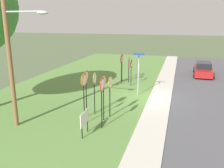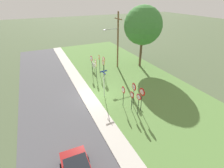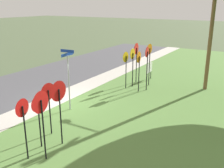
{
  "view_description": "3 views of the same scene",
  "coord_description": "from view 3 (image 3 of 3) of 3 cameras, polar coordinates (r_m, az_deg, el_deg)",
  "views": [
    {
      "loc": [
        -17.02,
        -2.03,
        5.61
      ],
      "look_at": [
        -0.4,
        2.71,
        1.01
      ],
      "focal_mm": 38.75,
      "sensor_mm": 36.0,
      "label": 1
    },
    {
      "loc": [
        15.47,
        -5.2,
        10.34
      ],
      "look_at": [
        0.17,
        2.07,
        1.17
      ],
      "focal_mm": 26.59,
      "sensor_mm": 36.0,
      "label": 2
    },
    {
      "loc": [
        10.4,
        9.46,
        5.45
      ],
      "look_at": [
        -1.5,
        2.31,
        1.13
      ],
      "focal_mm": 41.74,
      "sensor_mm": 36.0,
      "label": 3
    }
  ],
  "objects": [
    {
      "name": "notice_board",
      "position": [
        19.19,
        8.14,
        3.31
      ],
      "size": [
        1.1,
        0.08,
        1.25
      ],
      "rotation": [
        0.0,
        0.0,
        0.03
      ],
      "color": "black",
      "rests_on": "grass_median"
    },
    {
      "name": "stop_sign_far_left",
      "position": [
        16.29,
        5.9,
        4.66
      ],
      "size": [
        0.71,
        0.12,
        2.58
      ],
      "rotation": [
        0.0,
        0.0,
        0.09
      ],
      "color": "black",
      "rests_on": "grass_median"
    },
    {
      "name": "street_name_post",
      "position": [
        13.52,
        -9.52,
        1.96
      ],
      "size": [
        0.96,
        0.82,
        3.2
      ],
      "rotation": [
        0.0,
        0.0,
        0.05
      ],
      "color": "#9EA0A8",
      "rests_on": "grass_median"
    },
    {
      "name": "sidewalk_strip",
      "position": [
        15.58,
        -12.76,
        -3.52
      ],
      "size": [
        44.0,
        1.6,
        0.06
      ],
      "primitive_type": "cube",
      "color": "#BCB7AD",
      "rests_on": "ground_plane"
    },
    {
      "name": "stop_sign_far_center",
      "position": [
        16.91,
        3.03,
        4.79
      ],
      "size": [
        0.68,
        0.1,
        2.44
      ],
      "rotation": [
        0.0,
        0.0,
        -0.03
      ],
      "color": "black",
      "rests_on": "grass_median"
    },
    {
      "name": "utility_pole",
      "position": [
        17.47,
        20.6,
        13.16
      ],
      "size": [
        2.1,
        2.48,
        8.26
      ],
      "color": "brown",
      "rests_on": "grass_median"
    },
    {
      "name": "yield_sign_near_right",
      "position": [
        10.14,
        -11.6,
        -2.86
      ],
      "size": [
        0.81,
        0.11,
        2.63
      ],
      "rotation": [
        0.0,
        0.0,
        -0.05
      ],
      "color": "black",
      "rests_on": "grass_median"
    },
    {
      "name": "yield_sign_near_left",
      "position": [
        9.28,
        -15.27,
        -5.26
      ],
      "size": [
        0.8,
        0.12,
        2.6
      ],
      "rotation": [
        0.0,
        0.0,
        0.08
      ],
      "color": "black",
      "rests_on": "grass_median"
    },
    {
      "name": "yield_sign_far_right",
      "position": [
        11.14,
        -13.81,
        -2.68
      ],
      "size": [
        0.76,
        0.11,
        2.29
      ],
      "rotation": [
        0.0,
        0.0,
        -0.07
      ],
      "color": "black",
      "rests_on": "grass_median"
    },
    {
      "name": "stop_sign_far_right",
      "position": [
        17.62,
        8.2,
        6.12
      ],
      "size": [
        0.67,
        0.11,
        2.85
      ],
      "rotation": [
        0.0,
        0.0,
        -0.09
      ],
      "color": "black",
      "rests_on": "grass_median"
    },
    {
      "name": "grass_median",
      "position": [
        12.23,
        11.44,
        -9.44
      ],
      "size": [
        44.0,
        12.0,
        0.04
      ],
      "primitive_type": "cube",
      "color": "#567F3D",
      "rests_on": "ground_plane"
    },
    {
      "name": "yield_sign_center",
      "position": [
        9.57,
        -18.95,
        -6.48
      ],
      "size": [
        0.65,
        0.13,
        2.31
      ],
      "rotation": [
        0.0,
        0.0,
        0.13
      ],
      "color": "black",
      "rests_on": "grass_median"
    },
    {
      "name": "stop_sign_center_tall",
      "position": [
        16.63,
        7.68,
        5.35
      ],
      "size": [
        0.66,
        0.11,
        2.81
      ],
      "rotation": [
        0.0,
        0.0,
        0.08
      ],
      "color": "black",
      "rests_on": "grass_median"
    },
    {
      "name": "ground_plane",
      "position": [
        15.08,
        -10.53,
        -4.21
      ],
      "size": [
        160.0,
        160.0,
        0.0
      ],
      "primitive_type": "plane",
      "color": "#4C5B3D"
    },
    {
      "name": "stop_sign_near_left",
      "position": [
        17.3,
        4.53,
        5.43
      ],
      "size": [
        0.69,
        0.1,
        2.59
      ],
      "rotation": [
        0.0,
        0.0,
        0.03
      ],
      "color": "black",
      "rests_on": "grass_median"
    },
    {
      "name": "stop_sign_near_right",
      "position": [
        18.27,
        5.35,
        6.62
      ],
      "size": [
        0.78,
        0.11,
        2.79
      ],
      "rotation": [
        0.0,
        0.0,
        0.08
      ],
      "color": "black",
      "rests_on": "grass_median"
    },
    {
      "name": "yield_sign_far_left",
      "position": [
        10.28,
        -15.96,
        -5.44
      ],
      "size": [
        0.64,
        0.11,
        2.12
      ],
      "rotation": [
        0.0,
        0.0,
        0.05
      ],
      "color": "black",
      "rests_on": "grass_median"
    },
    {
      "name": "road_asphalt",
      "position": [
        18.47,
        -21.82,
        -1.14
      ],
      "size": [
        44.0,
        6.4,
        0.01
      ],
      "primitive_type": "cube",
      "color": "#4C4C51",
      "rests_on": "ground_plane"
    }
  ]
}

